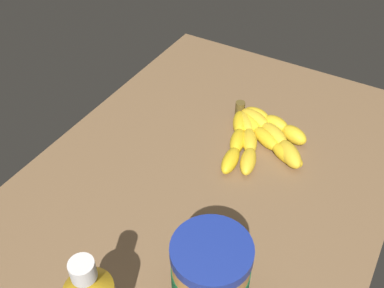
{
  "coord_description": "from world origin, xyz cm",
  "views": [
    {
      "loc": [
        -51.94,
        -25.66,
        58.85
      ],
      "look_at": [
        -0.34,
        4.2,
        5.02
      ],
      "focal_mm": 41.87,
      "sensor_mm": 36.0,
      "label": 1
    }
  ],
  "objects": [
    {
      "name": "banana_bunch",
      "position": [
        11.9,
        -4.24,
        1.52
      ],
      "size": [
        19.81,
        18.74,
        3.32
      ],
      "color": "yellow",
      "rests_on": "ground_plane"
    },
    {
      "name": "ground_plane",
      "position": [
        0.0,
        0.0,
        -1.92
      ],
      "size": [
        84.44,
        61.61,
        3.84
      ],
      "primitive_type": "cube",
      "color": "brown"
    },
    {
      "name": "peanut_butter_jar",
      "position": [
        -23.67,
        -12.05,
        6.94
      ],
      "size": [
        10.28,
        10.28,
        13.9
      ],
      "color": "#BF8442",
      "rests_on": "ground_plane"
    }
  ]
}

